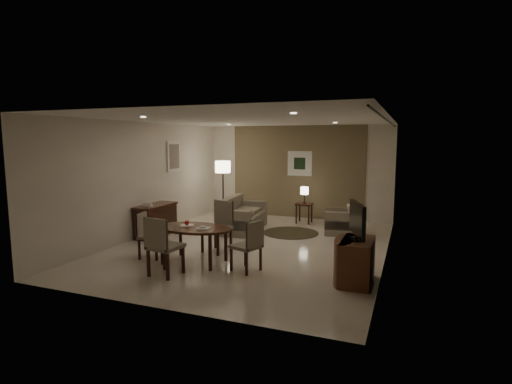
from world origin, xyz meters
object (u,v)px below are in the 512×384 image
at_px(chair_right, 246,246).
at_px(tv_cabinet, 357,261).
at_px(console_desk, 156,220).
at_px(chair_far, 217,227).
at_px(chair_near, 166,246).
at_px(side_table, 304,213).
at_px(chair_left, 151,236).
at_px(sofa, 243,214).
at_px(floor_lamp, 223,191).
at_px(armchair, 342,218).
at_px(dining_table, 194,245).

bearing_deg(chair_right, tv_cabinet, 113.54).
bearing_deg(console_desk, chair_right, -28.18).
bearing_deg(chair_far, tv_cabinet, -1.74).
xyz_separation_m(chair_near, side_table, (1.10, 5.04, -0.23)).
bearing_deg(chair_near, chair_right, -143.79).
xyz_separation_m(chair_left, sofa, (0.70, 2.86, -0.03)).
distance_m(chair_far, side_table, 3.59).
height_order(chair_near, sofa, chair_near).
bearing_deg(side_table, chair_left, -114.35).
xyz_separation_m(tv_cabinet, chair_near, (-3.06, -0.80, 0.16)).
xyz_separation_m(console_desk, chair_near, (1.83, -2.30, 0.13)).
bearing_deg(tv_cabinet, side_table, 114.83).
relative_size(console_desk, floor_lamp, 0.71).
bearing_deg(armchair, console_desk, -73.86).
xyz_separation_m(dining_table, chair_left, (-0.94, -0.02, 0.10)).
relative_size(chair_left, floor_lamp, 0.52).
bearing_deg(chair_far, armchair, 63.88).
bearing_deg(chair_left, side_table, -34.52).
bearing_deg(chair_right, sofa, -135.61).
bearing_deg(armchair, chair_left, -50.66).
distance_m(dining_table, chair_near, 0.80).
xyz_separation_m(console_desk, chair_far, (1.99, -0.72, 0.14)).
distance_m(console_desk, chair_left, 1.84).
height_order(tv_cabinet, floor_lamp, floor_lamp).
distance_m(tv_cabinet, dining_table, 2.96).
xyz_separation_m(console_desk, dining_table, (1.93, -1.53, -0.04)).
bearing_deg(chair_near, floor_lamp, -70.14).
height_order(chair_right, floor_lamp, floor_lamp).
height_order(chair_near, chair_left, chair_near).
xyz_separation_m(dining_table, floor_lamp, (-1.24, 3.78, 0.51)).
height_order(chair_near, chair_far, chair_far).
relative_size(dining_table, armchair, 1.71).
height_order(tv_cabinet, dining_table, tv_cabinet).
height_order(dining_table, sofa, sofa).
bearing_deg(side_table, tv_cabinet, -65.17).
xyz_separation_m(chair_right, side_table, (-0.08, 4.35, -0.18)).
bearing_deg(chair_far, sofa, 111.49).
bearing_deg(floor_lamp, dining_table, -71.79).
bearing_deg(chair_near, dining_table, -91.74).
relative_size(tv_cabinet, armchair, 1.07).
distance_m(console_desk, chair_near, 2.94).
distance_m(console_desk, side_table, 4.01).
relative_size(console_desk, side_table, 2.18).
bearing_deg(sofa, console_desk, 121.72).
relative_size(tv_cabinet, chair_right, 0.99).
bearing_deg(chair_far, side_table, 87.97).
distance_m(armchair, floor_lamp, 3.47).
height_order(side_table, floor_lamp, floor_lamp).
height_order(console_desk, chair_far, chair_far).
relative_size(dining_table, chair_right, 1.59).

